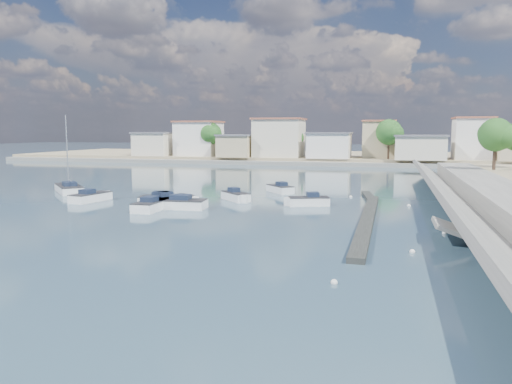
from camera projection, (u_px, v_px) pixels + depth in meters
ground at (326, 182)px, 69.28m from camera, size 400.00×400.00×0.00m
breakwater at (368, 214)px, 41.30m from camera, size 2.00×31.02×0.35m
far_shore_land at (354, 157)px, 119.00m from camera, size 160.00×40.00×1.40m
far_shore_quay at (346, 164)px, 98.92m from camera, size 160.00×2.50×0.80m
far_town at (403, 141)px, 101.25m from camera, size 113.01×12.80×8.35m
shore_trees at (391, 135)px, 93.28m from camera, size 74.56×38.32×7.92m
motorboat_a at (153, 205)px, 44.63m from camera, size 1.95×5.34×1.48m
motorboat_b at (171, 200)px, 47.89m from camera, size 3.90×4.74×1.48m
motorboat_c at (172, 204)px, 45.36m from camera, size 6.45×2.68×1.48m
motorboat_d at (306, 202)px, 46.99m from camera, size 4.26×2.70×1.48m
motorboat_e at (92, 197)px, 50.04m from camera, size 2.52×5.06×1.48m
motorboat_f at (279, 189)px, 57.13m from camera, size 3.84×4.16×1.48m
motorboat_g at (237, 197)px, 50.38m from camera, size 3.79×3.85×1.48m
motorboat_h at (169, 201)px, 47.55m from camera, size 5.78×2.86×1.48m
sailboat at (68, 189)px, 57.41m from camera, size 6.39×6.52×9.00m
mooring_buoys at (384, 217)px, 40.35m from camera, size 8.03×35.62×0.33m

